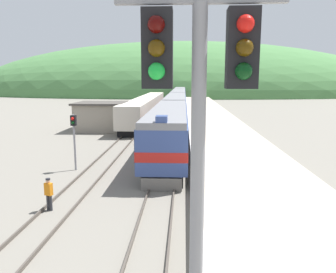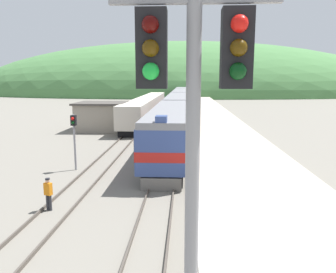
{
  "view_description": "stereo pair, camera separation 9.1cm",
  "coord_description": "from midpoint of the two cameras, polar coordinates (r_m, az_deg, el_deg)",
  "views": [
    {
      "loc": [
        1.25,
        -0.55,
        6.27
      ],
      "look_at": [
        0.13,
        22.01,
        2.31
      ],
      "focal_mm": 35.0,
      "sensor_mm": 36.0,
      "label": 1
    },
    {
      "loc": [
        1.34,
        -0.55,
        6.27
      ],
      "look_at": [
        0.13,
        22.01,
        2.31
      ],
      "focal_mm": 35.0,
      "sensor_mm": 36.0,
      "label": 2
    }
  ],
  "objects": [
    {
      "name": "track_main",
      "position": [
        70.83,
        2.02,
        4.92
      ],
      "size": [
        1.52,
        180.0,
        0.16
      ],
      "color": "#4C443D",
      "rests_on": "ground"
    },
    {
      "name": "track_siding",
      "position": [
        71.08,
        -1.87,
        4.94
      ],
      "size": [
        1.52,
        180.0,
        0.16
      ],
      "color": "#4C443D",
      "rests_on": "ground"
    },
    {
      "name": "platform",
      "position": [
        51.04,
        7.51,
        3.3
      ],
      "size": [
        6.98,
        140.0,
        0.89
      ],
      "color": "#B2A893",
      "rests_on": "ground"
    },
    {
      "name": "distant_hills",
      "position": [
        143.09,
        2.57,
        7.42
      ],
      "size": [
        182.15,
        81.97,
        43.65
      ],
      "color": "#477A42",
      "rests_on": "ground"
    },
    {
      "name": "station_shed",
      "position": [
        41.6,
        -11.37,
        3.52
      ],
      "size": [
        6.1,
        5.7,
        3.47
      ],
      "color": "gray",
      "rests_on": "ground"
    },
    {
      "name": "express_train_lead_car",
      "position": [
        27.6,
        0.34,
        1.33
      ],
      "size": [
        3.03,
        19.75,
        4.26
      ],
      "color": "black",
      "rests_on": "ground"
    },
    {
      "name": "carriage_second",
      "position": [
        49.52,
        1.57,
        5.14
      ],
      "size": [
        3.02,
        22.18,
        3.9
      ],
      "color": "black",
      "rests_on": "ground"
    },
    {
      "name": "carriage_third",
      "position": [
        72.53,
        2.05,
        6.66
      ],
      "size": [
        3.02,
        22.18,
        3.9
      ],
      "color": "black",
      "rests_on": "ground"
    },
    {
      "name": "carriage_fourth",
      "position": [
        95.56,
        2.31,
        7.44
      ],
      "size": [
        3.02,
        22.18,
        3.9
      ],
      "color": "black",
      "rests_on": "ground"
    },
    {
      "name": "siding_train",
      "position": [
        53.9,
        -3.45,
        5.14
      ],
      "size": [
        2.9,
        38.67,
        3.43
      ],
      "color": "black",
      "rests_on": "ground"
    },
    {
      "name": "signal_mast_main",
      "position": [
        4.48,
        4.9,
        -1.73
      ],
      "size": [
        2.2,
        0.42,
        8.16
      ],
      "color": "gray",
      "rests_on": "ground"
    },
    {
      "name": "signal_post_siding",
      "position": [
        23.36,
        -15.96,
        1.01
      ],
      "size": [
        0.36,
        0.42,
        3.9
      ],
      "color": "gray",
      "rests_on": "ground"
    },
    {
      "name": "track_worker",
      "position": [
        16.94,
        -19.98,
        -9.13
      ],
      "size": [
        0.41,
        0.33,
        1.61
      ],
      "color": "#2D2D33",
      "rests_on": "ground"
    }
  ]
}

